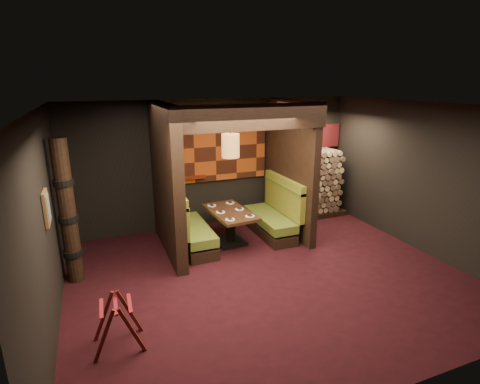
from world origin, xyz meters
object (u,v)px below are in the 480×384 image
(luggage_rack, at_px, (117,321))
(booth_bench_right, at_px, (274,216))
(totem_column, at_px, (68,213))
(booth_bench_left, at_px, (189,229))
(firewood_stack, at_px, (311,184))
(dining_table, at_px, (230,222))
(pendant_lamp, at_px, (231,146))

(luggage_rack, bearing_deg, booth_bench_right, 36.19)
(booth_bench_right, distance_m, totem_column, 4.10)
(booth_bench_left, height_order, luggage_rack, booth_bench_left)
(totem_column, relative_size, firewood_stack, 1.39)
(firewood_stack, bearing_deg, luggage_rack, -146.13)
(totem_column, bearing_deg, firewood_stack, 13.19)
(dining_table, xyz_separation_m, pendant_lamp, (0.00, -0.05, 1.57))
(pendant_lamp, distance_m, firewood_stack, 2.84)
(booth_bench_right, relative_size, luggage_rack, 2.27)
(pendant_lamp, height_order, luggage_rack, pendant_lamp)
(booth_bench_left, xyz_separation_m, totem_column, (-2.09, -0.55, 0.79))
(dining_table, height_order, firewood_stack, firewood_stack)
(luggage_rack, distance_m, firewood_stack, 5.80)
(firewood_stack, bearing_deg, dining_table, -161.03)
(luggage_rack, bearing_deg, dining_table, 45.04)
(booth_bench_right, distance_m, firewood_stack, 1.58)
(luggage_rack, distance_m, totem_column, 2.21)
(booth_bench_right, relative_size, pendant_lamp, 1.54)
(booth_bench_left, xyz_separation_m, dining_table, (0.84, -0.13, 0.07))
(booth_bench_right, xyz_separation_m, firewood_stack, (1.35, 0.70, 0.42))
(booth_bench_left, bearing_deg, firewood_stack, 12.17)
(booth_bench_left, relative_size, pendant_lamp, 1.54)
(pendant_lamp, bearing_deg, booth_bench_left, 167.95)
(booth_bench_left, height_order, dining_table, booth_bench_left)
(booth_bench_right, relative_size, totem_column, 0.67)
(booth_bench_left, distance_m, pendant_lamp, 1.85)
(totem_column, bearing_deg, luggage_rack, -74.89)
(booth_bench_right, distance_m, pendant_lamp, 1.96)
(totem_column, xyz_separation_m, firewood_stack, (5.33, 1.25, -0.37))
(pendant_lamp, height_order, totem_column, pendant_lamp)
(booth_bench_right, height_order, pendant_lamp, pendant_lamp)
(booth_bench_right, bearing_deg, booth_bench_left, 180.00)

